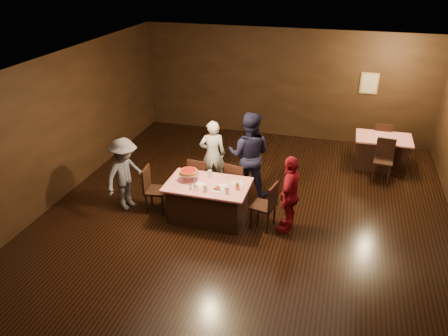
{
  "coord_description": "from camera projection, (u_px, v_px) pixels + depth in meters",
  "views": [
    {
      "loc": [
        1.59,
        -6.77,
        4.8
      ],
      "look_at": [
        -0.48,
        0.54,
        1.0
      ],
      "focal_mm": 35.0,
      "sensor_mm": 36.0,
      "label": 1
    }
  ],
  "objects": [
    {
      "name": "glass_front_left",
      "position": [
        205.0,
        188.0,
        8.1
      ],
      "size": [
        0.08,
        0.08,
        0.14
      ],
      "primitive_type": "cylinder",
      "color": "silver",
      "rests_on": "main_table"
    },
    {
      "name": "glass_front_right",
      "position": [
        227.0,
        190.0,
        8.04
      ],
      "size": [
        0.08,
        0.08,
        0.14
      ],
      "primitive_type": "cylinder",
      "color": "silver",
      "rests_on": "main_table"
    },
    {
      "name": "napkin_center",
      "position": [
        223.0,
        186.0,
        8.32
      ],
      "size": [
        0.19,
        0.19,
        0.01
      ],
      "primitive_type": "cube",
      "rotation": [
        0.0,
        0.0,
        0.21
      ],
      "color": "white",
      "rests_on": "main_table"
    },
    {
      "name": "chair_back_far",
      "position": [
        381.0,
        139.0,
        11.14
      ],
      "size": [
        0.42,
        0.42,
        0.95
      ],
      "primitive_type": "cube",
      "rotation": [
        0.0,
        0.0,
        3.13
      ],
      "color": "black",
      "rests_on": "ground"
    },
    {
      "name": "condiments",
      "position": [
        194.0,
        187.0,
        8.18
      ],
      "size": [
        0.17,
        0.1,
        0.09
      ],
      "color": "silver",
      "rests_on": "main_table"
    },
    {
      "name": "chair_far_left",
      "position": [
        201.0,
        177.0,
        9.27
      ],
      "size": [
        0.46,
        0.46,
        0.95
      ],
      "primitive_type": "cube",
      "rotation": [
        0.0,
        0.0,
        3.03
      ],
      "color": "black",
      "rests_on": "ground"
    },
    {
      "name": "chair_end_right",
      "position": [
        263.0,
        205.0,
        8.26
      ],
      "size": [
        0.5,
        0.5,
        0.95
      ],
      "primitive_type": "cube",
      "rotation": [
        0.0,
        0.0,
        -1.78
      ],
      "color": "black",
      "rests_on": "ground"
    },
    {
      "name": "diner_navy_hoodie",
      "position": [
        249.0,
        155.0,
        9.17
      ],
      "size": [
        0.95,
        0.76,
        1.89
      ],
      "primitive_type": "imported",
      "rotation": [
        0.0,
        0.0,
        3.19
      ],
      "color": "black",
      "rests_on": "ground"
    },
    {
      "name": "plate_with_slice",
      "position": [
        218.0,
        189.0,
        8.17
      ],
      "size": [
        0.25,
        0.25,
        0.06
      ],
      "color": "white",
      "rests_on": "main_table"
    },
    {
      "name": "napkin_left",
      "position": [
        200.0,
        184.0,
        8.39
      ],
      "size": [
        0.21,
        0.21,
        0.01
      ],
      "primitive_type": "cube",
      "rotation": [
        0.0,
        0.0,
        -0.35
      ],
      "color": "white",
      "rests_on": "main_table"
    },
    {
      "name": "chair_far_right",
      "position": [
        237.0,
        182.0,
        9.08
      ],
      "size": [
        0.49,
        0.49,
        0.95
      ],
      "primitive_type": "cube",
      "rotation": [
        0.0,
        0.0,
        2.97
      ],
      "color": "black",
      "rests_on": "ground"
    },
    {
      "name": "chair_back_near",
      "position": [
        383.0,
        160.0,
        10.02
      ],
      "size": [
        0.46,
        0.46,
        0.95
      ],
      "primitive_type": "cube",
      "rotation": [
        0.0,
        0.0,
        -0.09
      ],
      "color": "black",
      "rests_on": "ground"
    },
    {
      "name": "room",
      "position": [
        243.0,
        125.0,
        7.41
      ],
      "size": [
        10.0,
        10.04,
        3.02
      ],
      "color": "black",
      "rests_on": "ground"
    },
    {
      "name": "back_table",
      "position": [
        382.0,
        152.0,
        10.66
      ],
      "size": [
        1.3,
        0.9,
        0.77
      ],
      "primitive_type": "cube",
      "color": "red",
      "rests_on": "ground"
    },
    {
      "name": "main_table",
      "position": [
        208.0,
        201.0,
        8.57
      ],
      "size": [
        1.6,
        1.0,
        0.77
      ],
      "primitive_type": "cube",
      "color": "#BB0C11",
      "rests_on": "ground"
    },
    {
      "name": "diner_grey_knit",
      "position": [
        125.0,
        174.0,
        8.77
      ],
      "size": [
        0.85,
        1.12,
        1.53
      ],
      "primitive_type": "imported",
      "rotation": [
        0.0,
        0.0,
        1.25
      ],
      "color": "#545459",
      "rests_on": "ground"
    },
    {
      "name": "diner_red_shirt",
      "position": [
        290.0,
        194.0,
        8.04
      ],
      "size": [
        0.49,
        0.94,
        1.54
      ],
      "primitive_type": "imported",
      "rotation": [
        0.0,
        0.0,
        -1.7
      ],
      "color": "maroon",
      "rests_on": "ground"
    },
    {
      "name": "glass_amber",
      "position": [
        237.0,
        186.0,
        8.18
      ],
      "size": [
        0.08,
        0.08,
        0.14
      ],
      "primitive_type": "cylinder",
      "color": "#BF7F26",
      "rests_on": "main_table"
    },
    {
      "name": "glass_back",
      "position": [
        210.0,
        173.0,
        8.64
      ],
      "size": [
        0.08,
        0.08,
        0.14
      ],
      "primitive_type": "cylinder",
      "color": "silver",
      "rests_on": "main_table"
    },
    {
      "name": "pizza_stand",
      "position": [
        189.0,
        172.0,
        8.46
      ],
      "size": [
        0.38,
        0.38,
        0.22
      ],
      "color": "black",
      "rests_on": "main_table"
    },
    {
      "name": "plate_empty",
      "position": [
        237.0,
        184.0,
        8.39
      ],
      "size": [
        0.25,
        0.25,
        0.01
      ],
      "primitive_type": "cylinder",
      "color": "white",
      "rests_on": "main_table"
    },
    {
      "name": "chair_end_left",
      "position": [
        156.0,
        190.0,
        8.8
      ],
      "size": [
        0.46,
        0.46,
        0.95
      ],
      "primitive_type": "cube",
      "rotation": [
        0.0,
        0.0,
        1.68
      ],
      "color": "black",
      "rests_on": "ground"
    },
    {
      "name": "diner_white_jacket",
      "position": [
        213.0,
        154.0,
        9.59
      ],
      "size": [
        0.67,
        0.56,
        1.56
      ],
      "primitive_type": "imported",
      "rotation": [
        0.0,
        0.0,
        3.52
      ],
      "color": "silver",
      "rests_on": "ground"
    }
  ]
}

